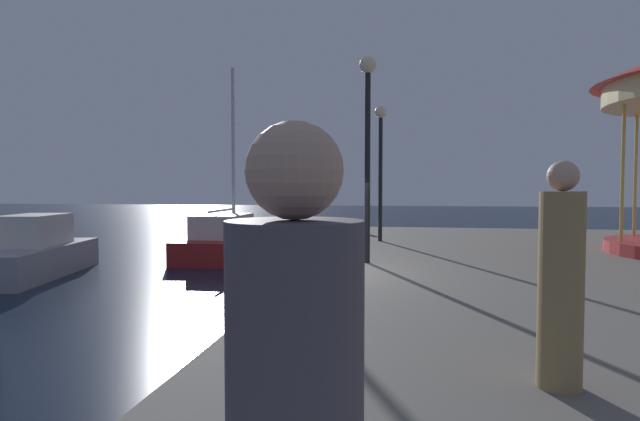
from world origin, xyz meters
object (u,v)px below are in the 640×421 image
bollard_north (365,228)px  person_near_carousel (561,282)px  sailboat_red (228,240)px  lamp_post_mid_promenade (381,148)px  lamp_post_near_edge (368,122)px  motorboat_grey (32,254)px  bollard_center (339,247)px

bollard_north → person_near_carousel: (2.52, -13.13, 0.64)m
bollard_north → sailboat_red: bearing=-171.7°
lamp_post_mid_promenade → bollard_north: size_ratio=10.11×
sailboat_red → bollard_north: 4.81m
sailboat_red → lamp_post_near_edge: size_ratio=1.54×
motorboat_grey → lamp_post_near_edge: size_ratio=1.12×
motorboat_grey → lamp_post_near_edge: lamp_post_near_edge is taller
bollard_center → sailboat_red: bearing=132.8°
lamp_post_near_edge → bollard_center: bearing=123.7°
sailboat_red → lamp_post_near_edge: sailboat_red is taller
motorboat_grey → person_near_carousel: bearing=-35.0°
motorboat_grey → sailboat_red: bearing=49.8°
lamp_post_near_edge → lamp_post_mid_promenade: bearing=89.0°
lamp_post_near_edge → bollard_north: lamp_post_near_edge is taller
motorboat_grey → bollard_north: motorboat_grey is taller
lamp_post_near_edge → motorboat_grey: bearing=171.3°
bollard_north → person_near_carousel: 13.38m
sailboat_red → lamp_post_mid_promenade: 6.34m
motorboat_grey → person_near_carousel: (11.16, -7.82, 1.03)m
sailboat_red → person_near_carousel: size_ratio=3.73×
motorboat_grey → lamp_post_near_edge: (9.19, -1.40, 3.16)m
sailboat_red → bollard_center: bearing=-47.2°
lamp_post_near_edge → lamp_post_mid_promenade: (0.07, 4.47, -0.18)m
motorboat_grey → bollard_north: (8.64, 5.31, 0.38)m
motorboat_grey → bollard_north: size_ratio=12.17×
person_near_carousel → sailboat_red: bearing=120.3°
lamp_post_near_edge → lamp_post_mid_promenade: size_ratio=1.08×
motorboat_grey → sailboat_red: sailboat_red is taller
lamp_post_mid_promenade → person_near_carousel: bearing=-80.1°
motorboat_grey → bollard_center: bearing=-1.8°
sailboat_red → bollard_north: bearing=8.3°
lamp_post_mid_promenade → person_near_carousel: size_ratio=2.25×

